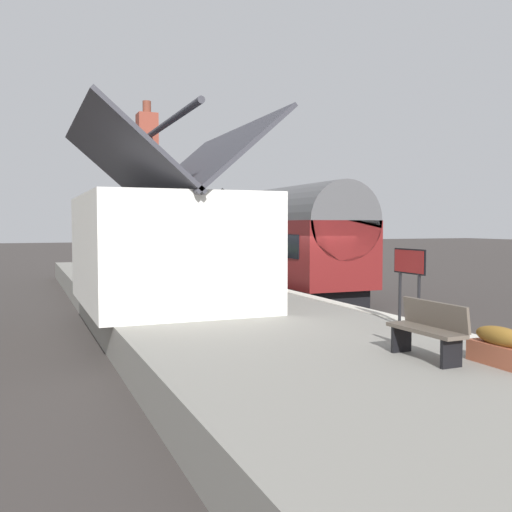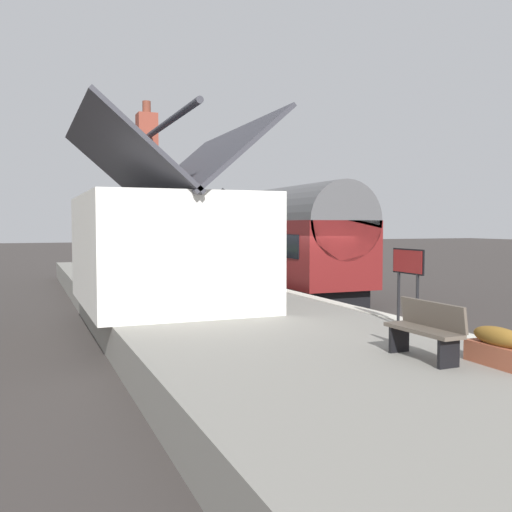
# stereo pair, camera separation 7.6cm
# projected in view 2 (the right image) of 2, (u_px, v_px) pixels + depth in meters

# --- Properties ---
(ground_plane) EXTENTS (160.00, 160.00, 0.00)m
(ground_plane) POSITION_uv_depth(u_px,v_px,m) (309.00, 311.00, 18.95)
(ground_plane) COLOR #383330
(platform) EXTENTS (32.00, 6.08, 0.81)m
(platform) POSITION_uv_depth(u_px,v_px,m) (190.00, 305.00, 17.42)
(platform) COLOR gray
(platform) RESTS_ON ground
(platform_edge_coping) EXTENTS (32.00, 0.36, 0.02)m
(platform_edge_coping) POSITION_uv_depth(u_px,v_px,m) (276.00, 288.00, 18.47)
(platform_edge_coping) COLOR beige
(platform_edge_coping) RESTS_ON platform
(rail_near) EXTENTS (52.00, 0.08, 0.14)m
(rail_near) POSITION_uv_depth(u_px,v_px,m) (351.00, 306.00, 19.56)
(rail_near) COLOR gray
(rail_near) RESTS_ON ground
(rail_far) EXTENTS (52.00, 0.08, 0.14)m
(rail_far) POSITION_uv_depth(u_px,v_px,m) (313.00, 309.00, 19.02)
(rail_far) COLOR gray
(rail_far) RESTS_ON ground
(train) EXTENTS (9.95, 2.73, 4.32)m
(train) POSITION_uv_depth(u_px,v_px,m) (283.00, 241.00, 22.86)
(train) COLOR black
(train) RESTS_ON ground
(station_building) EXTENTS (6.63, 4.38, 5.62)m
(station_building) POSITION_uv_depth(u_px,v_px,m) (164.00, 244.00, 14.91)
(station_building) COLOR white
(station_building) RESTS_ON platform
(bench_by_lamp) EXTENTS (1.41, 0.46, 0.88)m
(bench_by_lamp) POSITION_uv_depth(u_px,v_px,m) (148.00, 257.00, 27.55)
(bench_by_lamp) COLOR brown
(bench_by_lamp) RESTS_ON platform
(bench_platform_end) EXTENTS (1.41, 0.45, 0.88)m
(bench_platform_end) POSITION_uv_depth(u_px,v_px,m) (178.00, 264.00, 22.92)
(bench_platform_end) COLOR brown
(bench_platform_end) RESTS_ON platform
(bench_mid_platform) EXTENTS (1.41, 0.47, 0.88)m
(bench_mid_platform) POSITION_uv_depth(u_px,v_px,m) (426.00, 328.00, 8.69)
(bench_mid_platform) COLOR brown
(bench_mid_platform) RESTS_ON platform
(bench_near_building) EXTENTS (1.41, 0.46, 0.88)m
(bench_near_building) POSITION_uv_depth(u_px,v_px,m) (169.00, 261.00, 24.66)
(bench_near_building) COLOR brown
(bench_near_building) RESTS_ON platform
(planter_edge_far) EXTENTS (0.54, 0.54, 0.88)m
(planter_edge_far) POSITION_uv_depth(u_px,v_px,m) (163.00, 269.00, 20.04)
(planter_edge_far) COLOR teal
(planter_edge_far) RESTS_ON platform
(planter_bench_right) EXTENTS (0.47, 0.47, 0.71)m
(planter_bench_right) POSITION_uv_depth(u_px,v_px,m) (192.00, 268.00, 21.78)
(planter_bench_right) COLOR gray
(planter_bench_right) RESTS_ON platform
(planter_by_door) EXTENTS (0.82, 0.32, 0.63)m
(planter_by_door) POSITION_uv_depth(u_px,v_px,m) (210.00, 271.00, 21.44)
(planter_by_door) COLOR #9E5138
(planter_by_door) RESTS_ON platform
(planter_under_sign) EXTENTS (1.07, 0.32, 0.57)m
(planter_under_sign) POSITION_uv_depth(u_px,v_px,m) (499.00, 348.00, 8.27)
(planter_under_sign) COLOR #9E5138
(planter_under_sign) RESTS_ON platform
(planter_edge_near) EXTENTS (0.67, 0.67, 0.99)m
(planter_edge_near) POSITION_uv_depth(u_px,v_px,m) (103.00, 258.00, 26.27)
(planter_edge_near) COLOR black
(planter_edge_near) RESTS_ON platform
(lamp_post_platform) EXTENTS (0.32, 0.50, 3.46)m
(lamp_post_platform) POSITION_uv_depth(u_px,v_px,m) (223.00, 215.00, 22.00)
(lamp_post_platform) COLOR black
(lamp_post_platform) RESTS_ON platform
(station_sign_board) EXTENTS (0.96, 0.06, 1.57)m
(station_sign_board) POSITION_uv_depth(u_px,v_px,m) (408.00, 268.00, 11.34)
(station_sign_board) COLOR black
(station_sign_board) RESTS_ON platform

